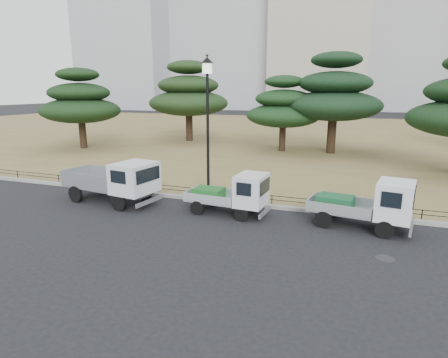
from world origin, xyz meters
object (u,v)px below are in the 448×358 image
at_px(truck_kei_front, 233,194).
at_px(truck_kei_rear, 368,204).
at_px(truck_large, 115,179).
at_px(street_lamp, 208,105).
at_px(tarp_pile, 99,177).

bearing_deg(truck_kei_front, truck_kei_rear, 5.47).
relative_size(truck_large, truck_kei_rear, 1.24).
height_order(truck_large, street_lamp, street_lamp).
distance_m(truck_kei_rear, tarp_pile, 13.76).
relative_size(truck_kei_front, street_lamp, 0.54).
height_order(truck_kei_rear, street_lamp, street_lamp).
height_order(truck_kei_front, tarp_pile, truck_kei_front).
bearing_deg(truck_kei_front, truck_large, -173.45).
height_order(truck_large, truck_kei_rear, truck_large).
bearing_deg(truck_kei_rear, tarp_pile, -178.72).
bearing_deg(street_lamp, tarp_pile, 176.66).
xyz_separation_m(truck_kei_rear, tarp_pile, (-13.62, 1.90, -0.45)).
height_order(truck_large, truck_kei_front, truck_large).
bearing_deg(truck_kei_rear, truck_large, -168.54).
distance_m(truck_kei_front, street_lamp, 4.32).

